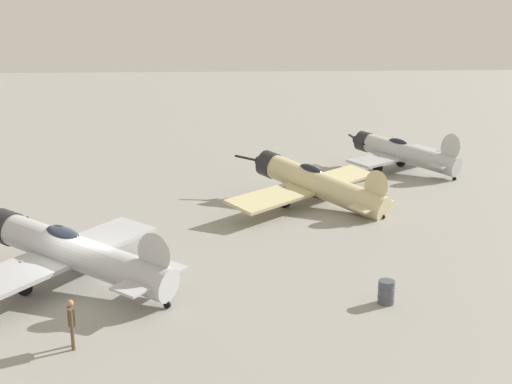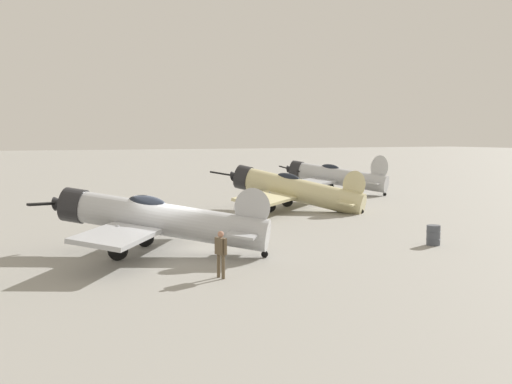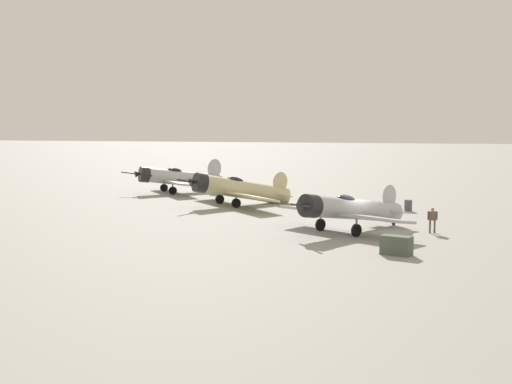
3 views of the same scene
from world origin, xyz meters
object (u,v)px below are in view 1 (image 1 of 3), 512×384
airplane_mid_apron (315,183)px  ground_crew_mechanic (71,319)px  fuel_drum (386,292)px  airplane_foreground (71,251)px  airplane_far_line (402,152)px

airplane_mid_apron → ground_crew_mechanic: (16.50, -11.95, -0.36)m
ground_crew_mechanic → fuel_drum: 11.49m
airplane_foreground → ground_crew_mechanic: size_ratio=5.74×
airplane_mid_apron → airplane_far_line: airplane_far_line is taller
airplane_foreground → airplane_far_line: airplane_far_line is taller
ground_crew_mechanic → fuel_drum: size_ratio=1.82×
airplane_far_line → airplane_foreground: bearing=95.6°
airplane_mid_apron → airplane_far_line: 12.72m
airplane_mid_apron → ground_crew_mechanic: airplane_mid_apron is taller
airplane_mid_apron → ground_crew_mechanic: size_ratio=6.64×
fuel_drum → airplane_foreground: bearing=-105.6°
airplane_far_line → ground_crew_mechanic: size_ratio=5.66×
airplane_far_line → fuel_drum: airplane_far_line is taller
airplane_foreground → fuel_drum: 12.64m
airplane_mid_apron → fuel_drum: 14.59m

